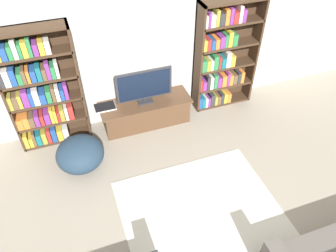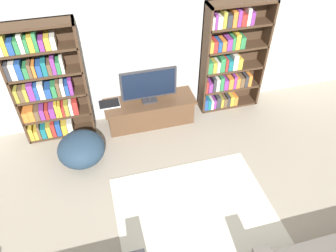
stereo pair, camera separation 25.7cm
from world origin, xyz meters
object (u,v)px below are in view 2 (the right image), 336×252
at_px(bookshelf_left, 46,86).
at_px(bookshelf_right, 229,59).
at_px(beanbag_ottoman, 81,149).
at_px(television, 149,85).
at_px(laptop, 109,104).
at_px(tv_stand, 150,111).

distance_m(bookshelf_left, bookshelf_right, 2.88).
bearing_deg(bookshelf_left, beanbag_ottoman, -65.12).
height_order(television, laptop, television).
relative_size(bookshelf_right, laptop, 5.66).
relative_size(bookshelf_left, laptop, 5.66).
bearing_deg(bookshelf_left, tv_stand, -4.94).
relative_size(tv_stand, television, 1.67).
distance_m(bookshelf_right, tv_stand, 1.55).
xyz_separation_m(laptop, beanbag_ottoman, (-0.52, -0.67, -0.22)).
bearing_deg(tv_stand, bookshelf_left, 175.06).
xyz_separation_m(tv_stand, laptop, (-0.64, 0.07, 0.23)).
xyz_separation_m(television, laptop, (-0.64, 0.07, -0.30)).
height_order(laptop, beanbag_ottoman, beanbag_ottoman).
bearing_deg(tv_stand, laptop, 173.98).
height_order(bookshelf_left, bookshelf_right, same).
distance_m(bookshelf_left, television, 1.52).
bearing_deg(laptop, beanbag_ottoman, -127.83).
bearing_deg(bookshelf_left, television, -5.08).
distance_m(bookshelf_left, laptop, 0.98).
distance_m(tv_stand, laptop, 0.68).
xyz_separation_m(bookshelf_right, television, (-1.38, -0.14, -0.17)).
height_order(bookshelf_left, tv_stand, bookshelf_left).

